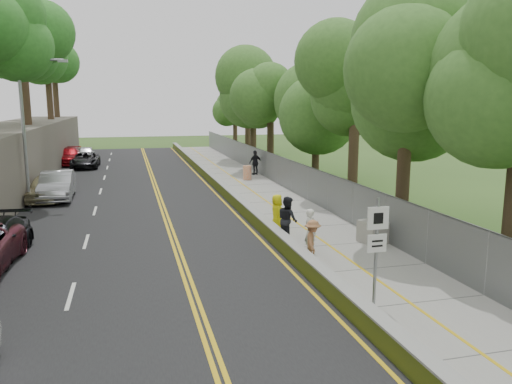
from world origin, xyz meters
TOP-DOWN VIEW (x-y plane):
  - ground at (0.00, 0.00)m, footprint 140.00×140.00m
  - road at (-5.40, 15.00)m, footprint 11.20×66.00m
  - sidewalk at (2.55, 15.00)m, footprint 4.20×66.00m
  - jersey_barrier at (0.25, 15.00)m, footprint 0.42×66.00m
  - chainlink_fence at (4.65, 15.00)m, footprint 0.04×66.00m
  - trees_fenceside at (7.00, 15.00)m, footprint 7.00×66.00m
  - streetlight at (-10.46, 14.00)m, footprint 2.52×0.22m
  - signpost at (1.05, -3.02)m, footprint 0.62×0.09m
  - construction_barrel at (3.00, 20.33)m, footprint 0.62×0.62m
  - concrete_block at (4.30, 3.00)m, footprint 1.53×1.29m
  - car_4 at (-10.05, 15.57)m, footprint 1.88×4.49m
  - car_5 at (-9.49, 15.89)m, footprint 1.84×5.01m
  - car_6 at (-9.00, 30.39)m, footprint 2.31×4.83m
  - car_7 at (-10.60, 33.18)m, footprint 2.18×5.20m
  - car_8 at (-9.29, 34.87)m, footprint 1.92×4.34m
  - painter_0 at (0.75, 5.34)m, footprint 0.55×0.84m
  - painter_1 at (1.11, 2.18)m, footprint 0.52×0.69m
  - painter_2 at (0.75, 3.84)m, footprint 0.88×1.04m
  - painter_3 at (0.77, 1.05)m, footprint 0.88×1.14m
  - person_far at (4.20, 22.64)m, footprint 1.21×0.85m

SIDE VIEW (x-z plane):
  - ground at x=0.00m, z-range 0.00..0.00m
  - road at x=-5.40m, z-range 0.00..0.04m
  - sidewalk at x=2.55m, z-range 0.00..0.05m
  - jersey_barrier at x=0.25m, z-range 0.00..0.60m
  - concrete_block at x=4.30m, z-range 0.05..0.93m
  - construction_barrel at x=3.00m, z-range 0.05..1.07m
  - car_6 at x=-9.00m, z-range 0.04..1.37m
  - car_8 at x=-9.29m, z-range 0.04..1.49m
  - car_7 at x=-10.60m, z-range 0.04..1.54m
  - car_4 at x=-10.05m, z-range 0.04..1.56m
  - painter_3 at x=0.77m, z-range 0.05..1.61m
  - car_5 at x=-9.49m, z-range 0.04..1.68m
  - painter_0 at x=0.75m, z-range 0.05..1.75m
  - painter_1 at x=1.11m, z-range 0.05..1.76m
  - painter_2 at x=0.75m, z-range 0.05..1.93m
  - chainlink_fence at x=4.65m, z-range 0.00..2.00m
  - person_far at x=4.20m, z-range 0.05..1.95m
  - signpost at x=1.05m, z-range 0.41..3.51m
  - streetlight at x=-10.46m, z-range 0.64..8.64m
  - trees_fenceside at x=7.00m, z-range 0.00..14.00m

